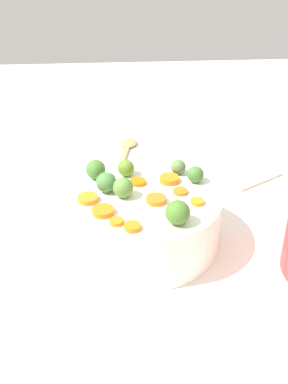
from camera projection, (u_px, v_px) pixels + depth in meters
name	position (u px, v px, depth m)	size (l,w,h in m)	color
tabletop	(157.00, 238.00, 1.00)	(2.40, 2.40, 0.02)	silver
serving_bowl_carrots	(144.00, 220.00, 0.94)	(0.29, 0.29, 0.11)	white
carrot_slice_0	(117.00, 222.00, 0.84)	(0.02, 0.02, 0.01)	orange
carrot_slice_1	(180.00, 191.00, 0.93)	(0.03, 0.03, 0.01)	orange
carrot_slice_2	(88.00, 199.00, 0.90)	(0.04, 0.04, 0.01)	orange
carrot_slice_3	(197.00, 202.00, 0.90)	(0.03, 0.03, 0.01)	orange
carrot_slice_4	(132.00, 227.00, 0.83)	(0.03, 0.03, 0.01)	orange
carrot_slice_5	(169.00, 179.00, 0.96)	(0.04, 0.04, 0.01)	orange
carrot_slice_6	(138.00, 182.00, 0.96)	(0.03, 0.03, 0.01)	orange
carrot_slice_7	(175.00, 210.00, 0.87)	(0.03, 0.03, 0.01)	orange
carrot_slice_8	(103.00, 211.00, 0.87)	(0.04, 0.04, 0.01)	orange
carrot_slice_9	(156.00, 200.00, 0.90)	(0.04, 0.04, 0.01)	orange
brussels_sprout_0	(123.00, 188.00, 0.91)	(0.04, 0.04, 0.04)	#5A893C
brussels_sprout_1	(96.00, 170.00, 0.97)	(0.04, 0.04, 0.04)	#44762F
brussels_sprout_2	(126.00, 168.00, 0.98)	(0.03, 0.03, 0.03)	#5C8627
brussels_sprout_3	(195.00, 174.00, 0.96)	(0.03, 0.03, 0.03)	#427836
brussels_sprout_4	(106.00, 182.00, 0.93)	(0.04, 0.04, 0.04)	#487C3E
brussels_sprout_5	(178.00, 167.00, 0.98)	(0.03, 0.03, 0.03)	#5B7C42
brussels_sprout_6	(178.00, 212.00, 0.83)	(0.04, 0.04, 0.04)	#48792A
wooden_spoon	(125.00, 154.00, 1.29)	(0.09, 0.30, 0.01)	tan
dish_towel	(243.00, 171.00, 1.22)	(0.14, 0.14, 0.01)	beige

